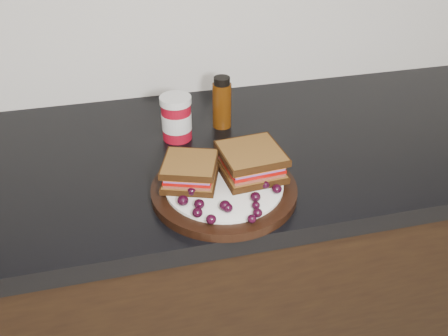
# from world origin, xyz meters

# --- Properties ---
(base_cabinets) EXTENTS (3.96, 0.58, 0.86)m
(base_cabinets) POSITION_xyz_m (0.00, 1.70, 0.43)
(base_cabinets) COLOR black
(base_cabinets) RESTS_ON ground_plane
(countertop) EXTENTS (3.98, 0.60, 0.04)m
(countertop) POSITION_xyz_m (0.00, 1.70, 0.88)
(countertop) COLOR black
(countertop) RESTS_ON base_cabinets
(plate) EXTENTS (0.28, 0.28, 0.02)m
(plate) POSITION_xyz_m (0.05, 1.53, 0.91)
(plate) COLOR black
(plate) RESTS_ON countertop
(sandwich_left) EXTENTS (0.13, 0.13, 0.05)m
(sandwich_left) POSITION_xyz_m (-0.01, 1.56, 0.95)
(sandwich_left) COLOR brown
(sandwich_left) RESTS_ON plate
(sandwich_right) EXTENTS (0.13, 0.13, 0.05)m
(sandwich_right) POSITION_xyz_m (0.11, 1.55, 0.95)
(sandwich_right) COLOR brown
(sandwich_right) RESTS_ON plate
(grape_0) EXTENTS (0.02, 0.02, 0.02)m
(grape_0) POSITION_xyz_m (-0.04, 1.49, 0.93)
(grape_0) COLOR black
(grape_0) RESTS_ON plate
(grape_1) EXTENTS (0.02, 0.02, 0.02)m
(grape_1) POSITION_xyz_m (-0.01, 1.47, 0.93)
(grape_1) COLOR black
(grape_1) RESTS_ON plate
(grape_2) EXTENTS (0.02, 0.02, 0.02)m
(grape_2) POSITION_xyz_m (-0.02, 1.45, 0.93)
(grape_2) COLOR black
(grape_2) RESTS_ON plate
(grape_3) EXTENTS (0.02, 0.02, 0.02)m
(grape_3) POSITION_xyz_m (0.00, 1.43, 0.93)
(grape_3) COLOR black
(grape_3) RESTS_ON plate
(grape_4) EXTENTS (0.02, 0.02, 0.02)m
(grape_4) POSITION_xyz_m (0.03, 1.46, 0.93)
(grape_4) COLOR black
(grape_4) RESTS_ON plate
(grape_5) EXTENTS (0.02, 0.02, 0.02)m
(grape_5) POSITION_xyz_m (0.04, 1.45, 0.93)
(grape_5) COLOR black
(grape_5) RESTS_ON plate
(grape_6) EXTENTS (0.02, 0.02, 0.01)m
(grape_6) POSITION_xyz_m (0.07, 1.41, 0.93)
(grape_6) COLOR black
(grape_6) RESTS_ON plate
(grape_7) EXTENTS (0.02, 0.02, 0.02)m
(grape_7) POSITION_xyz_m (0.08, 1.42, 0.93)
(grape_7) COLOR black
(grape_7) RESTS_ON plate
(grape_8) EXTENTS (0.02, 0.02, 0.01)m
(grape_8) POSITION_xyz_m (0.09, 1.45, 0.93)
(grape_8) COLOR black
(grape_8) RESTS_ON plate
(grape_9) EXTENTS (0.02, 0.02, 0.02)m
(grape_9) POSITION_xyz_m (0.09, 1.47, 0.93)
(grape_9) COLOR black
(grape_9) RESTS_ON plate
(grape_10) EXTENTS (0.02, 0.02, 0.02)m
(grape_10) POSITION_xyz_m (0.14, 1.48, 0.93)
(grape_10) COLOR black
(grape_10) RESTS_ON plate
(grape_11) EXTENTS (0.02, 0.02, 0.01)m
(grape_11) POSITION_xyz_m (0.12, 1.50, 0.93)
(grape_11) COLOR black
(grape_11) RESTS_ON plate
(grape_12) EXTENTS (0.02, 0.02, 0.02)m
(grape_12) POSITION_xyz_m (0.15, 1.51, 0.93)
(grape_12) COLOR black
(grape_12) RESTS_ON plate
(grape_13) EXTENTS (0.02, 0.02, 0.02)m
(grape_13) POSITION_xyz_m (0.14, 1.54, 0.93)
(grape_13) COLOR black
(grape_13) RESTS_ON plate
(grape_14) EXTENTS (0.02, 0.02, 0.01)m
(grape_14) POSITION_xyz_m (0.12, 1.56, 0.93)
(grape_14) COLOR black
(grape_14) RESTS_ON plate
(grape_15) EXTENTS (0.02, 0.02, 0.02)m
(grape_15) POSITION_xyz_m (0.10, 1.56, 0.93)
(grape_15) COLOR black
(grape_15) RESTS_ON plate
(grape_16) EXTENTS (0.02, 0.02, 0.02)m
(grape_16) POSITION_xyz_m (0.01, 1.59, 0.93)
(grape_16) COLOR black
(grape_16) RESTS_ON plate
(grape_17) EXTENTS (0.02, 0.02, 0.02)m
(grape_17) POSITION_xyz_m (0.00, 1.57, 0.93)
(grape_17) COLOR black
(grape_17) RESTS_ON plate
(grape_18) EXTENTS (0.02, 0.02, 0.02)m
(grape_18) POSITION_xyz_m (-0.03, 1.57, 0.93)
(grape_18) COLOR black
(grape_18) RESTS_ON plate
(grape_19) EXTENTS (0.02, 0.02, 0.02)m
(grape_19) POSITION_xyz_m (-0.03, 1.55, 0.93)
(grape_19) COLOR black
(grape_19) RESTS_ON plate
(grape_20) EXTENTS (0.02, 0.02, 0.02)m
(grape_20) POSITION_xyz_m (-0.00, 1.52, 0.93)
(grape_20) COLOR black
(grape_20) RESTS_ON plate
(grape_21) EXTENTS (0.02, 0.02, 0.02)m
(grape_21) POSITION_xyz_m (-0.02, 1.51, 0.93)
(grape_21) COLOR black
(grape_21) RESTS_ON plate
(grape_22) EXTENTS (0.01, 0.01, 0.01)m
(grape_22) POSITION_xyz_m (-0.00, 1.56, 0.93)
(grape_22) COLOR black
(grape_22) RESTS_ON plate
(grape_23) EXTENTS (0.02, 0.02, 0.02)m
(grape_23) POSITION_xyz_m (-0.03, 1.58, 0.93)
(grape_23) COLOR black
(grape_23) RESTS_ON plate
(grape_24) EXTENTS (0.02, 0.02, 0.02)m
(grape_24) POSITION_xyz_m (-0.01, 1.53, 0.93)
(grape_24) COLOR black
(grape_24) RESTS_ON plate
(condiment_jar) EXTENTS (0.08, 0.08, 0.10)m
(condiment_jar) POSITION_xyz_m (-0.00, 1.77, 0.95)
(condiment_jar) COLOR maroon
(condiment_jar) RESTS_ON countertop
(oil_bottle) EXTENTS (0.06, 0.06, 0.12)m
(oil_bottle) POSITION_xyz_m (0.11, 1.80, 0.96)
(oil_bottle) COLOR #4A2307
(oil_bottle) RESTS_ON countertop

